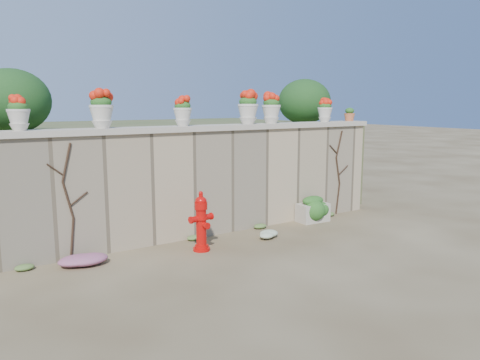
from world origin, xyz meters
TOP-DOWN VIEW (x-y plane):
  - ground at (0.00, 0.00)m, footprint 80.00×80.00m
  - stone_wall at (0.00, 1.80)m, footprint 8.00×0.40m
  - wall_cap at (0.00, 1.80)m, footprint 8.10×0.52m
  - raised_fill at (0.00, 5.00)m, footprint 9.00×6.00m
  - back_shrub_left at (-3.20, 3.00)m, footprint 1.30×1.30m
  - back_shrub_right at (3.40, 3.00)m, footprint 1.30×1.30m
  - vine_left at (-2.67, 1.58)m, footprint 0.60×0.04m
  - vine_right at (3.23, 1.58)m, footprint 0.60×0.04m
  - fire_hydrant at (-0.67, 0.90)m, footprint 0.45×0.32m
  - planter_box at (2.29, 1.37)m, footprint 0.68×0.42m
  - green_shrub at (2.36, 1.31)m, footprint 0.62×0.55m
  - magenta_clump at (-2.62, 1.21)m, footprint 0.84×0.56m
  - white_flowers at (0.73, 0.83)m, footprint 0.49×0.40m
  - urn_pot_0 at (-3.28, 1.80)m, footprint 0.33×0.33m
  - urn_pot_1 at (-2.02, 1.80)m, footprint 0.40×0.40m
  - urn_pot_2 at (-0.54, 1.80)m, footprint 0.34×0.34m
  - urn_pot_3 at (0.90, 1.80)m, footprint 0.41×0.41m
  - urn_pot_4 at (1.47, 1.80)m, footprint 0.39×0.39m
  - urn_pot_5 at (2.97, 1.80)m, footprint 0.33×0.33m
  - terracotta_pot at (3.74, 1.80)m, footprint 0.25×0.25m

SIDE VIEW (x-z plane):
  - ground at x=0.00m, z-range 0.00..0.00m
  - white_flowers at x=0.73m, z-range 0.00..0.18m
  - magenta_clump at x=-2.62m, z-range 0.00..0.22m
  - planter_box at x=2.29m, z-range -0.02..0.54m
  - green_shrub at x=2.36m, z-range 0.00..0.59m
  - fire_hydrant at x=-0.67m, z-range 0.00..1.03m
  - vine_left at x=-2.67m, z-range 0.04..1.94m
  - vine_right at x=3.23m, z-range 0.04..1.94m
  - stone_wall at x=0.00m, z-range 0.00..2.00m
  - raised_fill at x=0.00m, z-range 0.00..2.00m
  - wall_cap at x=0.00m, z-range 2.00..2.10m
  - terracotta_pot at x=3.74m, z-range 2.09..2.38m
  - urn_pot_5 at x=2.97m, z-range 2.10..2.61m
  - urn_pot_0 at x=-3.28m, z-range 2.10..2.62m
  - urn_pot_2 at x=-0.54m, z-range 2.10..2.63m
  - urn_pot_4 at x=1.47m, z-range 2.10..2.70m
  - urn_pot_1 at x=-2.02m, z-range 2.10..2.72m
  - urn_pot_3 at x=0.90m, z-range 2.10..2.74m
  - back_shrub_left at x=-3.20m, z-range 2.00..3.10m
  - back_shrub_right at x=3.40m, z-range 2.00..3.10m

